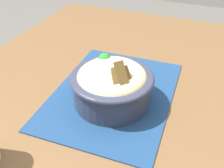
{
  "coord_description": "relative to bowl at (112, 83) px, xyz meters",
  "views": [
    {
      "loc": [
        -0.48,
        -0.2,
        1.13
      ],
      "look_at": [
        -0.03,
        -0.02,
        0.78
      ],
      "focal_mm": 42.19,
      "sensor_mm": 36.0,
      "label": 1
    }
  ],
  "objects": [
    {
      "name": "placemat",
      "position": [
        0.03,
        0.01,
        -0.05
      ],
      "size": [
        0.39,
        0.29,
        0.0
      ],
      "primitive_type": "cube",
      "rotation": [
        0.0,
        0.0,
        0.03
      ],
      "color": "navy",
      "rests_on": "table"
    },
    {
      "name": "bowl",
      "position": [
        0.0,
        0.0,
        0.0
      ],
      "size": [
        0.19,
        0.19,
        0.13
      ],
      "color": "#2D3347",
      "rests_on": "placemat"
    },
    {
      "name": "table",
      "position": [
        0.03,
        0.02,
        -0.13
      ],
      "size": [
        1.13,
        0.85,
        0.73
      ],
      "color": "brown",
      "rests_on": "ground_plane"
    },
    {
      "name": "fork",
      "position": [
        0.1,
        0.01,
        -0.05
      ],
      "size": [
        0.02,
        0.13,
        0.0
      ],
      "color": "#B6B6B6",
      "rests_on": "placemat"
    }
  ]
}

